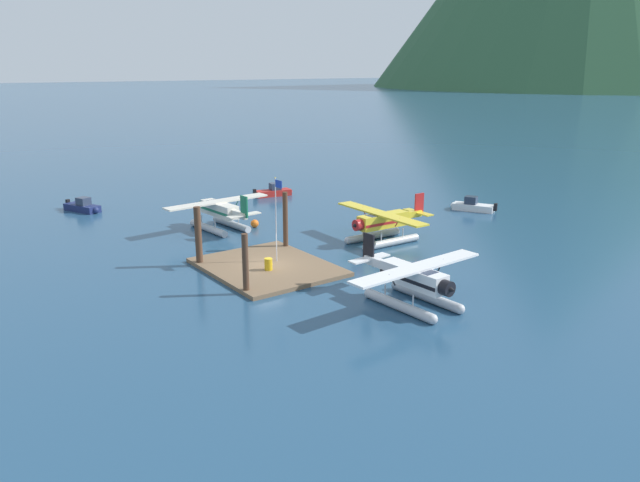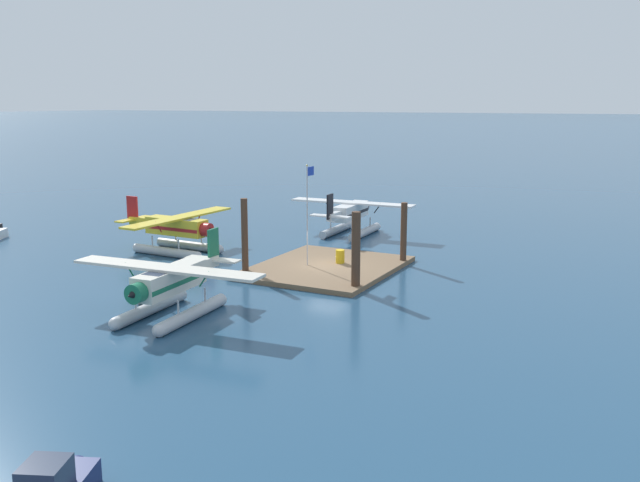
{
  "view_description": "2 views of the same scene",
  "coord_description": "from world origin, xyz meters",
  "px_view_note": "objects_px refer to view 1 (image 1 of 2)",
  "views": [
    {
      "loc": [
        37.65,
        -22.49,
        14.66
      ],
      "look_at": [
        1.01,
        4.16,
        1.71
      ],
      "focal_mm": 34.38,
      "sensor_mm": 36.0,
      "label": 1
    },
    {
      "loc": [
        -38.96,
        -19.6,
        10.73
      ],
      "look_at": [
        2.02,
        1.49,
        1.41
      ],
      "focal_mm": 38.97,
      "sensor_mm": 36.0,
      "label": 2
    }
  ],
  "objects_px": {
    "boat_white_open_north": "(472,206)",
    "boat_navy_open_sw": "(83,207)",
    "boat_red_open_west": "(274,192)",
    "fuel_drum": "(268,264)",
    "seaplane_cream_port_fwd": "(219,213)",
    "mooring_buoy": "(255,224)",
    "seaplane_yellow_bow_centre": "(383,225)",
    "flagpole": "(277,210)",
    "seaplane_white_stbd_fwd": "(413,282)"
  },
  "relations": [
    {
      "from": "fuel_drum",
      "to": "boat_navy_open_sw",
      "type": "relative_size",
      "value": 0.19
    },
    {
      "from": "fuel_drum",
      "to": "seaplane_yellow_bow_centre",
      "type": "xyz_separation_m",
      "value": [
        -1.34,
        12.29,
        0.84
      ]
    },
    {
      "from": "seaplane_white_stbd_fwd",
      "to": "fuel_drum",
      "type": "bearing_deg",
      "value": -158.72
    },
    {
      "from": "seaplane_cream_port_fwd",
      "to": "seaplane_yellow_bow_centre",
      "type": "bearing_deg",
      "value": 37.36
    },
    {
      "from": "seaplane_white_stbd_fwd",
      "to": "seaplane_cream_port_fwd",
      "type": "distance_m",
      "value": 24.28
    },
    {
      "from": "boat_red_open_west",
      "to": "fuel_drum",
      "type": "bearing_deg",
      "value": -32.71
    },
    {
      "from": "boat_navy_open_sw",
      "to": "seaplane_yellow_bow_centre",
      "type": "bearing_deg",
      "value": 32.59
    },
    {
      "from": "boat_red_open_west",
      "to": "boat_navy_open_sw",
      "type": "xyz_separation_m",
      "value": [
        -4.98,
        -20.47,
        0.0
      ]
    },
    {
      "from": "seaplane_cream_port_fwd",
      "to": "boat_navy_open_sw",
      "type": "relative_size",
      "value": 2.27
    },
    {
      "from": "flagpole",
      "to": "boat_white_open_north",
      "type": "distance_m",
      "value": 27.0
    },
    {
      "from": "fuel_drum",
      "to": "seaplane_white_stbd_fwd",
      "type": "xyz_separation_m",
      "value": [
        10.71,
        4.17,
        0.84
      ]
    },
    {
      "from": "flagpole",
      "to": "mooring_buoy",
      "type": "distance_m",
      "value": 12.37
    },
    {
      "from": "boat_white_open_north",
      "to": "mooring_buoy",
      "type": "bearing_deg",
      "value": -108.31
    },
    {
      "from": "boat_white_open_north",
      "to": "fuel_drum",
      "type": "bearing_deg",
      "value": -80.06
    },
    {
      "from": "flagpole",
      "to": "seaplane_white_stbd_fwd",
      "type": "height_order",
      "value": "flagpole"
    },
    {
      "from": "seaplane_white_stbd_fwd",
      "to": "boat_red_open_west",
      "type": "distance_m",
      "value": 36.22
    },
    {
      "from": "flagpole",
      "to": "boat_navy_open_sw",
      "type": "bearing_deg",
      "value": -165.93
    },
    {
      "from": "flagpole",
      "to": "seaplane_cream_port_fwd",
      "type": "bearing_deg",
      "value": 173.74
    },
    {
      "from": "fuel_drum",
      "to": "mooring_buoy",
      "type": "height_order",
      "value": "fuel_drum"
    },
    {
      "from": "fuel_drum",
      "to": "seaplane_white_stbd_fwd",
      "type": "bearing_deg",
      "value": 21.28
    },
    {
      "from": "flagpole",
      "to": "mooring_buoy",
      "type": "xyz_separation_m",
      "value": [
        -10.91,
        4.32,
        -3.93
      ]
    },
    {
      "from": "mooring_buoy",
      "to": "fuel_drum",
      "type": "bearing_deg",
      "value": -25.9
    },
    {
      "from": "fuel_drum",
      "to": "mooring_buoy",
      "type": "relative_size",
      "value": 1.15
    },
    {
      "from": "fuel_drum",
      "to": "seaplane_yellow_bow_centre",
      "type": "bearing_deg",
      "value": 96.22
    },
    {
      "from": "seaplane_cream_port_fwd",
      "to": "boat_white_open_north",
      "type": "height_order",
      "value": "seaplane_cream_port_fwd"
    },
    {
      "from": "seaplane_cream_port_fwd",
      "to": "boat_navy_open_sw",
      "type": "height_order",
      "value": "seaplane_cream_port_fwd"
    },
    {
      "from": "boat_white_open_north",
      "to": "flagpole",
      "type": "bearing_deg",
      "value": -82.32
    },
    {
      "from": "flagpole",
      "to": "boat_white_open_north",
      "type": "bearing_deg",
      "value": 97.68
    },
    {
      "from": "flagpole",
      "to": "boat_red_open_west",
      "type": "xyz_separation_m",
      "value": [
        -22.4,
        13.61,
        -3.82
      ]
    },
    {
      "from": "boat_white_open_north",
      "to": "boat_red_open_west",
      "type": "bearing_deg",
      "value": -145.63
    },
    {
      "from": "seaplane_yellow_bow_centre",
      "to": "boat_white_open_north",
      "type": "bearing_deg",
      "value": 102.77
    },
    {
      "from": "seaplane_cream_port_fwd",
      "to": "boat_navy_open_sw",
      "type": "xyz_separation_m",
      "value": [
        -15.19,
        -8.19,
        -1.09
      ]
    },
    {
      "from": "mooring_buoy",
      "to": "seaplane_white_stbd_fwd",
      "type": "xyz_separation_m",
      "value": [
        22.97,
        -1.79,
        1.19
      ]
    },
    {
      "from": "boat_red_open_west",
      "to": "mooring_buoy",
      "type": "bearing_deg",
      "value": -38.99
    },
    {
      "from": "mooring_buoy",
      "to": "seaplane_yellow_bow_centre",
      "type": "distance_m",
      "value": 12.68
    },
    {
      "from": "mooring_buoy",
      "to": "seaplane_yellow_bow_centre",
      "type": "height_order",
      "value": "seaplane_yellow_bow_centre"
    },
    {
      "from": "seaplane_white_stbd_fwd",
      "to": "boat_navy_open_sw",
      "type": "distance_m",
      "value": 40.55
    },
    {
      "from": "flagpole",
      "to": "boat_red_open_west",
      "type": "height_order",
      "value": "flagpole"
    },
    {
      "from": "seaplane_cream_port_fwd",
      "to": "boat_white_open_north",
      "type": "distance_m",
      "value": 26.61
    },
    {
      "from": "flagpole",
      "to": "seaplane_cream_port_fwd",
      "type": "distance_m",
      "value": 12.55
    },
    {
      "from": "boat_red_open_west",
      "to": "boat_white_open_north",
      "type": "bearing_deg",
      "value": 34.37
    },
    {
      "from": "boat_navy_open_sw",
      "to": "seaplane_cream_port_fwd",
      "type": "bearing_deg",
      "value": 28.34
    },
    {
      "from": "flagpole",
      "to": "boat_red_open_west",
      "type": "relative_size",
      "value": 1.34
    },
    {
      "from": "seaplane_cream_port_fwd",
      "to": "boat_red_open_west",
      "type": "bearing_deg",
      "value": 129.76
    },
    {
      "from": "fuel_drum",
      "to": "boat_red_open_west",
      "type": "height_order",
      "value": "boat_red_open_west"
    },
    {
      "from": "seaplane_yellow_bow_centre",
      "to": "fuel_drum",
      "type": "bearing_deg",
      "value": -83.78
    },
    {
      "from": "fuel_drum",
      "to": "seaplane_cream_port_fwd",
      "type": "relative_size",
      "value": 0.08
    },
    {
      "from": "boat_red_open_west",
      "to": "boat_navy_open_sw",
      "type": "height_order",
      "value": "same"
    },
    {
      "from": "boat_white_open_north",
      "to": "boat_navy_open_sw",
      "type": "relative_size",
      "value": 0.97
    },
    {
      "from": "seaplane_white_stbd_fwd",
      "to": "mooring_buoy",
      "type": "bearing_deg",
      "value": 175.55
    }
  ]
}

